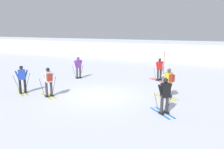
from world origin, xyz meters
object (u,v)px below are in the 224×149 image
object	(u,v)px
trail_marker_pole	(164,63)
skier_white	(49,81)
skier_purple	(78,67)
skier_black	(165,95)
skier_red	(159,69)
skier_blue	(22,79)
skier_yellow	(169,82)

from	to	relation	value
trail_marker_pole	skier_white	bearing A→B (deg)	-116.14
skier_purple	trail_marker_pole	size ratio (longest dim) A/B	0.86
skier_white	skier_black	distance (m)	6.55
skier_red	skier_white	bearing A→B (deg)	-125.44
skier_red	skier_black	size ratio (longest dim) A/B	1.00
skier_red	trail_marker_pole	world-z (taller)	trail_marker_pole
skier_blue	skier_white	world-z (taller)	same
skier_white	skier_yellow	distance (m)	6.80
skier_red	skier_black	bearing A→B (deg)	-74.99
skier_yellow	skier_purple	size ratio (longest dim) A/B	1.00
skier_yellow	skier_purple	world-z (taller)	same
skier_white	skier_yellow	bearing A→B (deg)	22.86
skier_black	trail_marker_pole	distance (m)	9.38
skier_yellow	skier_black	xyz separation A→B (m)	(0.29, -2.49, -0.04)
skier_yellow	trail_marker_pole	distance (m)	6.89
skier_red	trail_marker_pole	xyz separation A→B (m)	(-0.22, 2.59, 0.08)
skier_yellow	trail_marker_pole	xyz separation A→B (m)	(-1.69, 6.67, 0.04)
trail_marker_pole	skier_black	bearing A→B (deg)	-77.82
skier_purple	skier_blue	bearing A→B (deg)	-99.14
skier_white	skier_black	size ratio (longest dim) A/B	1.00
skier_red	skier_blue	bearing A→B (deg)	-134.45
skier_yellow	skier_red	bearing A→B (deg)	109.85
skier_red	skier_blue	xyz separation A→B (m)	(-6.72, -6.85, 0.00)
skier_blue	skier_white	bearing A→B (deg)	3.51
skier_red	skier_blue	size ratio (longest dim) A/B	1.00
skier_red	skier_white	xyz separation A→B (m)	(-4.79, -6.73, 0.04)
skier_blue	skier_black	bearing A→B (deg)	1.79
skier_blue	skier_purple	world-z (taller)	same
skier_blue	skier_white	xyz separation A→B (m)	(1.93, 0.12, 0.04)
skier_blue	skier_purple	size ratio (longest dim) A/B	1.00
skier_blue	skier_yellow	world-z (taller)	same
skier_black	skier_blue	bearing A→B (deg)	-178.21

